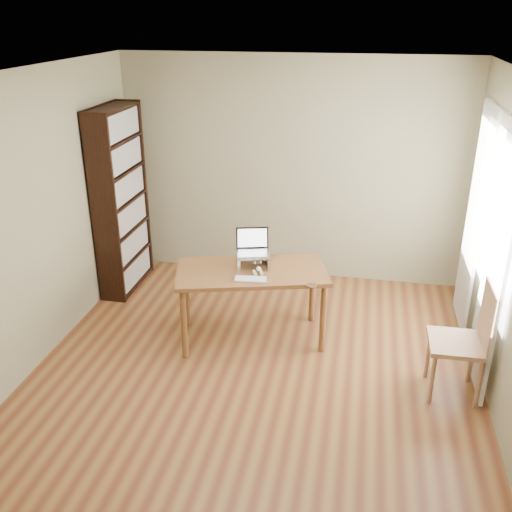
{
  "coord_description": "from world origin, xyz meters",
  "views": [
    {
      "loc": [
        0.84,
        -4.16,
        3.05
      ],
      "look_at": [
        -0.1,
        0.64,
        0.91
      ],
      "focal_mm": 40.0,
      "sensor_mm": 36.0,
      "label": 1
    }
  ],
  "objects_px": {
    "keyboard": "(251,279)",
    "chair": "(468,337)",
    "laptop": "(254,246)",
    "cat": "(256,260)",
    "bookshelf": "(121,201)",
    "desk": "(252,279)"
  },
  "relations": [
    {
      "from": "chair",
      "to": "laptop",
      "type": "bearing_deg",
      "value": 160.33
    },
    {
      "from": "keyboard",
      "to": "cat",
      "type": "xyz_separation_m",
      "value": [
        -0.02,
        0.33,
        0.05
      ]
    },
    {
      "from": "bookshelf",
      "to": "laptop",
      "type": "bearing_deg",
      "value": -24.17
    },
    {
      "from": "bookshelf",
      "to": "keyboard",
      "type": "height_order",
      "value": "bookshelf"
    },
    {
      "from": "bookshelf",
      "to": "laptop",
      "type": "relative_size",
      "value": 5.87
    },
    {
      "from": "cat",
      "to": "bookshelf",
      "type": "bearing_deg",
      "value": 132.38
    },
    {
      "from": "cat",
      "to": "laptop",
      "type": "bearing_deg",
      "value": 104.26
    },
    {
      "from": "keyboard",
      "to": "chair",
      "type": "relative_size",
      "value": 0.31
    },
    {
      "from": "cat",
      "to": "desk",
      "type": "bearing_deg",
      "value": -122.4
    },
    {
      "from": "laptop",
      "to": "chair",
      "type": "xyz_separation_m",
      "value": [
        1.93,
        -0.66,
        -0.38
      ]
    },
    {
      "from": "keyboard",
      "to": "chair",
      "type": "bearing_deg",
      "value": -15.79
    },
    {
      "from": "laptop",
      "to": "cat",
      "type": "xyz_separation_m",
      "value": [
        0.02,
        -0.02,
        -0.13
      ]
    },
    {
      "from": "keyboard",
      "to": "cat",
      "type": "relative_size",
      "value": 0.68
    },
    {
      "from": "bookshelf",
      "to": "chair",
      "type": "distance_m",
      "value": 3.91
    },
    {
      "from": "keyboard",
      "to": "laptop",
      "type": "bearing_deg",
      "value": 89.38
    },
    {
      "from": "chair",
      "to": "desk",
      "type": "bearing_deg",
      "value": 163.98
    },
    {
      "from": "bookshelf",
      "to": "desk",
      "type": "xyz_separation_m",
      "value": [
        1.69,
        -0.89,
        -0.4
      ]
    },
    {
      "from": "cat",
      "to": "chair",
      "type": "relative_size",
      "value": 0.46
    },
    {
      "from": "chair",
      "to": "cat",
      "type": "bearing_deg",
      "value": 160.8
    },
    {
      "from": "laptop",
      "to": "cat",
      "type": "height_order",
      "value": "laptop"
    },
    {
      "from": "chair",
      "to": "keyboard",
      "type": "bearing_deg",
      "value": 170.04
    },
    {
      "from": "bookshelf",
      "to": "cat",
      "type": "bearing_deg",
      "value": -24.61
    }
  ]
}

